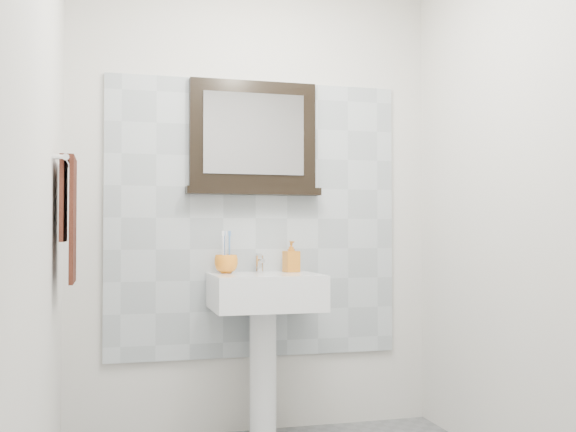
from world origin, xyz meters
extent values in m
cube|color=silver|center=(0.00, 1.10, 1.25)|extent=(2.00, 0.01, 2.50)
cube|color=silver|center=(0.00, -1.10, 1.25)|extent=(2.00, 0.01, 2.50)
cube|color=silver|center=(-1.00, 0.00, 1.25)|extent=(0.01, 2.20, 2.50)
cube|color=silver|center=(1.00, 0.00, 1.25)|extent=(0.01, 2.20, 2.50)
cube|color=#A6AFB4|center=(0.00, 1.09, 1.15)|extent=(1.60, 0.02, 1.50)
cylinder|color=white|center=(0.01, 0.92, 0.34)|extent=(0.14, 0.14, 0.68)
cube|color=white|center=(0.01, 0.86, 0.77)|extent=(0.55, 0.44, 0.18)
cylinder|color=silver|center=(0.01, 0.84, 0.85)|extent=(0.32, 0.32, 0.02)
cylinder|color=#4C4C4F|center=(0.01, 0.84, 0.86)|extent=(0.04, 0.04, 0.00)
cylinder|color=silver|center=(0.01, 1.01, 0.91)|extent=(0.04, 0.04, 0.09)
cylinder|color=silver|center=(0.01, 0.96, 0.93)|extent=(0.02, 0.10, 0.02)
cube|color=silver|center=(0.01, 1.02, 0.96)|extent=(0.02, 0.07, 0.01)
imported|color=orange|center=(-0.18, 0.98, 0.91)|extent=(0.16, 0.16, 0.10)
cylinder|color=white|center=(-0.20, 0.97, 0.97)|extent=(0.01, 0.01, 0.19)
cube|color=white|center=(-0.20, 0.97, 1.07)|extent=(0.01, 0.01, 0.03)
cylinder|color=#4E7AB4|center=(-0.16, 0.97, 0.97)|extent=(0.01, 0.01, 0.19)
cube|color=#4E7AB4|center=(-0.16, 0.97, 1.07)|extent=(0.01, 0.01, 0.03)
cylinder|color=white|center=(-0.18, 0.99, 0.97)|extent=(0.01, 0.01, 0.19)
cube|color=white|center=(-0.18, 0.99, 1.07)|extent=(0.01, 0.01, 0.03)
cylinder|color=#4E7AB4|center=(-0.19, 0.99, 0.97)|extent=(0.01, 0.01, 0.19)
cube|color=#4E7AB4|center=(-0.19, 0.99, 1.07)|extent=(0.01, 0.01, 0.03)
imported|color=#BE4D16|center=(0.18, 1.00, 0.94)|extent=(0.09, 0.09, 0.17)
cube|color=black|center=(-0.02, 1.07, 1.60)|extent=(0.69, 0.06, 0.58)
cube|color=#99999E|center=(-0.02, 1.03, 1.60)|extent=(0.55, 0.01, 0.44)
cube|color=black|center=(-0.02, 1.04, 1.30)|extent=(0.73, 0.11, 0.04)
cylinder|color=silver|center=(-0.94, 0.59, 1.38)|extent=(0.03, 0.40, 0.03)
cylinder|color=silver|center=(-0.97, 0.40, 1.38)|extent=(0.05, 0.02, 0.02)
cylinder|color=silver|center=(-0.97, 0.78, 1.38)|extent=(0.05, 0.02, 0.02)
cube|color=black|center=(-0.93, 0.59, 1.11)|extent=(0.02, 0.30, 0.52)
cube|color=black|center=(-0.96, 0.59, 1.20)|extent=(0.02, 0.30, 0.34)
cube|color=black|center=(-0.94, 0.59, 1.39)|extent=(0.06, 0.30, 0.03)
camera|label=1|loc=(-0.78, -2.50, 1.07)|focal=42.00mm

